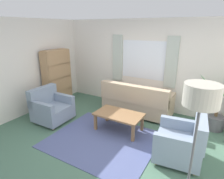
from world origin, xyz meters
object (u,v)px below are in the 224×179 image
at_px(couch, 136,102).
at_px(armchair_right, 182,142).
at_px(potted_plant, 216,111).
at_px(coffee_table, 119,116).
at_px(bookshelf, 59,77).
at_px(armchair_left, 51,108).
at_px(standing_lamp, 200,107).

xyz_separation_m(couch, armchair_right, (1.49, -1.35, -0.01)).
xyz_separation_m(armchair_right, potted_plant, (0.48, 1.56, 0.11)).
relative_size(couch, coffee_table, 1.73).
relative_size(armchair_right, coffee_table, 0.84).
relative_size(potted_plant, bookshelf, 0.76).
bearing_deg(armchair_right, potted_plant, 156.45).
relative_size(armchair_left, standing_lamp, 0.48).
bearing_deg(coffee_table, standing_lamp, -40.06).
height_order(coffee_table, potted_plant, potted_plant).
height_order(couch, potted_plant, potted_plant).
relative_size(armchair_left, potted_plant, 0.67).
bearing_deg(potted_plant, bookshelf, -171.09).
distance_m(couch, bookshelf, 2.55).
xyz_separation_m(bookshelf, standing_lamp, (4.21, -2.04, 0.68)).
height_order(potted_plant, standing_lamp, standing_lamp).
bearing_deg(standing_lamp, bookshelf, 154.20).
distance_m(armchair_left, bookshelf, 1.32).
bearing_deg(bookshelf, standing_lamp, 64.20).
distance_m(coffee_table, potted_plant, 2.33).
distance_m(armchair_right, standing_lamp, 1.70).
xyz_separation_m(armchair_left, coffee_table, (1.78, 0.44, 0.03)).
distance_m(couch, armchair_left, 2.32).
relative_size(armchair_right, bookshelf, 0.54).
bearing_deg(armchair_right, armchair_left, -94.28).
xyz_separation_m(armchair_right, bookshelf, (-3.94, 0.87, 0.53)).
xyz_separation_m(armchair_left, bookshelf, (-0.67, 1.00, 0.53)).
xyz_separation_m(potted_plant, bookshelf, (-4.42, -0.69, 0.42)).
bearing_deg(couch, armchair_left, 39.72).
xyz_separation_m(armchair_left, potted_plant, (3.75, 1.69, 0.11)).
bearing_deg(coffee_table, armchair_left, -166.00).
xyz_separation_m(couch, standing_lamp, (1.76, -2.52, 1.19)).
relative_size(potted_plant, standing_lamp, 0.72).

